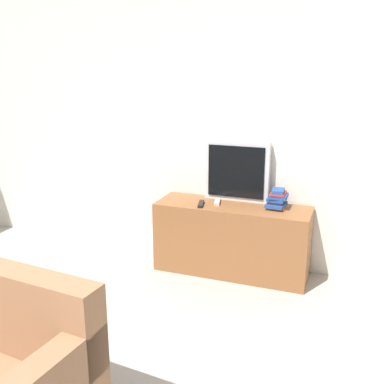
{
  "coord_description": "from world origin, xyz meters",
  "views": [
    {
      "loc": [
        1.45,
        -0.99,
        1.86
      ],
      "look_at": [
        0.19,
        2.4,
        0.84
      ],
      "focal_mm": 42.0,
      "sensor_mm": 36.0,
      "label": 1
    }
  ],
  "objects_px": {
    "television": "(237,171)",
    "book_stack": "(277,199)",
    "tv_stand": "(232,239)",
    "remote_on_stand": "(217,202)",
    "remote_secondary": "(201,204)"
  },
  "relations": [
    {
      "from": "tv_stand",
      "to": "remote_secondary",
      "type": "bearing_deg",
      "value": -161.42
    },
    {
      "from": "book_stack",
      "to": "television",
      "type": "bearing_deg",
      "value": 163.62
    },
    {
      "from": "remote_on_stand",
      "to": "remote_secondary",
      "type": "bearing_deg",
      "value": -135.12
    },
    {
      "from": "tv_stand",
      "to": "remote_on_stand",
      "type": "bearing_deg",
      "value": 170.27
    },
    {
      "from": "remote_on_stand",
      "to": "book_stack",
      "type": "bearing_deg",
      "value": 3.53
    },
    {
      "from": "tv_stand",
      "to": "book_stack",
      "type": "xyz_separation_m",
      "value": [
        0.39,
        0.06,
        0.41
      ]
    },
    {
      "from": "book_stack",
      "to": "tv_stand",
      "type": "bearing_deg",
      "value": -171.23
    },
    {
      "from": "tv_stand",
      "to": "television",
      "type": "xyz_separation_m",
      "value": [
        -0.02,
        0.18,
        0.6
      ]
    },
    {
      "from": "book_stack",
      "to": "remote_secondary",
      "type": "distance_m",
      "value": 0.68
    },
    {
      "from": "television",
      "to": "book_stack",
      "type": "bearing_deg",
      "value": -16.38
    },
    {
      "from": "remote_on_stand",
      "to": "remote_secondary",
      "type": "distance_m",
      "value": 0.17
    },
    {
      "from": "book_stack",
      "to": "remote_on_stand",
      "type": "distance_m",
      "value": 0.55
    },
    {
      "from": "book_stack",
      "to": "remote_on_stand",
      "type": "height_order",
      "value": "book_stack"
    },
    {
      "from": "television",
      "to": "remote_on_stand",
      "type": "xyz_separation_m",
      "value": [
        -0.14,
        -0.15,
        -0.27
      ]
    },
    {
      "from": "television",
      "to": "book_stack",
      "type": "distance_m",
      "value": 0.46
    }
  ]
}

